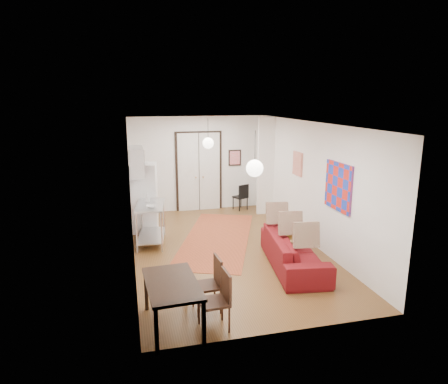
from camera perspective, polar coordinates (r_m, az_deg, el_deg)
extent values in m
plane|color=brown|center=(9.42, 0.33, -8.10)|extent=(7.00, 7.00, 0.00)
cube|color=silver|center=(8.78, 0.35, 9.80)|extent=(4.20, 7.00, 0.02)
cube|color=white|center=(12.35, -3.65, 4.04)|extent=(4.20, 0.02, 2.90)
cube|color=white|center=(5.79, 8.92, -6.98)|extent=(4.20, 0.02, 2.90)
cube|color=white|center=(8.73, -13.15, -0.22)|extent=(0.02, 7.00, 2.90)
cube|color=white|center=(9.71, 12.45, 1.18)|extent=(0.02, 7.00, 2.90)
cube|color=white|center=(12.35, -3.60, 2.87)|extent=(1.44, 0.06, 2.50)
cube|color=white|center=(11.92, 5.98, 3.66)|extent=(0.50, 0.10, 2.90)
cube|color=silver|center=(10.12, -12.42, 4.26)|extent=(0.35, 1.00, 0.70)
cube|color=red|center=(8.58, 16.02, 0.75)|extent=(0.05, 1.00, 1.00)
cube|color=#F0E3C8|center=(10.34, 10.48, 3.99)|extent=(0.05, 0.50, 0.60)
cube|color=red|center=(12.55, 1.55, 4.91)|extent=(0.40, 0.03, 0.50)
cube|color=brown|center=(10.60, -13.33, 4.90)|extent=(0.03, 0.44, 0.54)
sphere|color=silver|center=(10.78, -2.28, 6.99)|extent=(0.30, 0.30, 0.30)
cylinder|color=black|center=(10.74, -2.30, 9.11)|extent=(0.01, 0.01, 0.50)
sphere|color=silver|center=(6.95, 4.40, 3.40)|extent=(0.30, 0.30, 0.30)
cylinder|color=black|center=(6.89, 4.46, 6.68)|extent=(0.01, 0.01, 0.50)
cube|color=#AF4C2B|center=(10.07, -0.99, -6.62)|extent=(2.91, 4.41, 0.01)
imported|color=maroon|center=(8.49, 9.93, -8.28)|extent=(2.48, 1.25, 0.69)
cube|color=tan|center=(9.12, 8.63, -6.75)|extent=(0.82, 0.49, 0.04)
cube|color=tan|center=(8.91, 6.92, -8.41)|extent=(0.05, 0.05, 0.32)
cube|color=tan|center=(9.17, 11.06, -7.92)|extent=(0.05, 0.05, 0.32)
cube|color=tan|center=(9.21, 6.14, -7.63)|extent=(0.05, 0.05, 0.32)
cube|color=tan|center=(9.46, 10.17, -7.19)|extent=(0.05, 0.05, 0.32)
imported|color=#3C6B30|center=(9.09, 9.26, -5.58)|extent=(0.29, 0.33, 0.34)
cube|color=#BABDBF|center=(9.63, -10.49, -1.85)|extent=(0.81, 1.35, 0.04)
cube|color=#BABDBF|center=(9.86, -10.30, -6.14)|extent=(0.76, 1.31, 0.03)
cylinder|color=#BABDBF|center=(9.19, -11.87, -5.78)|extent=(0.04, 0.04, 0.96)
cylinder|color=#BABDBF|center=(9.22, -8.39, -5.57)|extent=(0.04, 0.04, 0.96)
cylinder|color=#BABDBF|center=(10.33, -12.13, -3.65)|extent=(0.04, 0.04, 0.96)
cylinder|color=#BABDBF|center=(10.35, -9.05, -3.47)|extent=(0.04, 0.04, 0.96)
imported|color=beige|center=(9.33, -10.39, -2.03)|extent=(0.26, 0.26, 0.06)
imported|color=teal|center=(9.84, -10.90, -0.80)|extent=(0.10, 0.11, 0.20)
cube|color=white|center=(10.57, -11.28, -0.83)|extent=(0.72, 0.72, 1.80)
cube|color=black|center=(6.22, -7.45, -12.86)|extent=(0.84, 1.37, 0.05)
cube|color=black|center=(5.84, -10.03, -19.02)|extent=(0.06, 0.06, 0.68)
cube|color=black|center=(5.90, -3.22, -18.43)|extent=(0.06, 0.06, 0.68)
cube|color=black|center=(6.91, -10.78, -13.59)|extent=(0.06, 0.06, 0.68)
cube|color=black|center=(6.97, -5.17, -13.17)|extent=(0.06, 0.06, 0.68)
cube|color=#361911|center=(6.73, -2.51, -13.23)|extent=(0.46, 0.44, 0.04)
cube|color=#361911|center=(6.80, -2.87, -10.63)|extent=(0.06, 0.42, 0.46)
cylinder|color=#361911|center=(6.64, -3.73, -15.78)|extent=(0.03, 0.03, 0.44)
cylinder|color=#361911|center=(6.70, -0.60, -15.45)|extent=(0.03, 0.03, 0.44)
cylinder|color=#361911|center=(6.96, -4.30, -14.30)|extent=(0.03, 0.03, 0.44)
cylinder|color=#361911|center=(7.02, -1.33, -14.01)|extent=(0.03, 0.03, 0.44)
cube|color=#361911|center=(6.24, -1.46, -15.47)|extent=(0.46, 0.44, 0.04)
cube|color=#361911|center=(6.30, -1.88, -12.64)|extent=(0.06, 0.42, 0.46)
cylinder|color=#361911|center=(6.16, -2.77, -18.25)|extent=(0.03, 0.03, 0.44)
cylinder|color=#361911|center=(6.23, 0.63, -17.86)|extent=(0.03, 0.03, 0.44)
cylinder|color=#361911|center=(6.48, -3.44, -16.54)|extent=(0.03, 0.03, 0.44)
cylinder|color=#361911|center=(6.55, -0.23, -16.19)|extent=(0.03, 0.03, 0.44)
cube|color=black|center=(12.51, 2.33, -0.73)|extent=(0.49, 0.49, 0.04)
cube|color=black|center=(12.61, 2.13, 0.43)|extent=(0.36, 0.18, 0.40)
cylinder|color=black|center=(12.37, 1.83, -1.84)|extent=(0.03, 0.03, 0.40)
cylinder|color=black|center=(12.46, 3.22, -1.75)|extent=(0.03, 0.03, 0.40)
cylinder|color=black|center=(12.66, 1.44, -1.48)|extent=(0.03, 0.03, 0.40)
cylinder|color=black|center=(12.75, 2.81, -1.39)|extent=(0.03, 0.03, 0.40)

